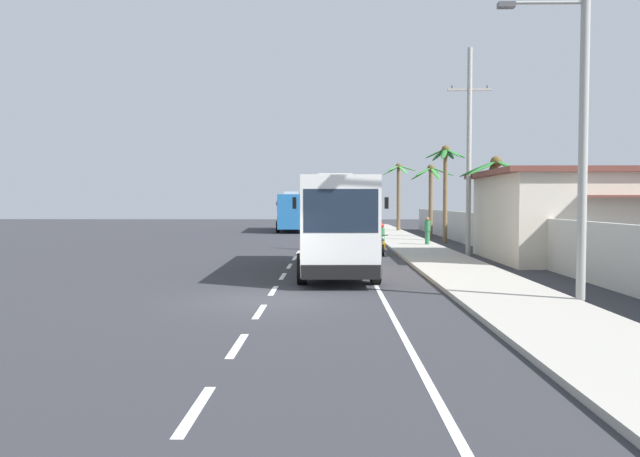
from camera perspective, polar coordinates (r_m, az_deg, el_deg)
The scene contains 14 objects.
ground_plane at distance 17.35m, azimuth -4.90°, elevation -6.62°, with size 160.00×160.00×0.00m, color #303035.
sidewalk_kerb at distance 27.63m, azimuth 11.52°, elevation -3.12°, with size 3.20×90.00×0.14m, color #A8A399.
lane_markings at distance 31.96m, azimuth 1.38°, elevation -2.43°, with size 3.41×71.02×0.01m.
boundary_wall at distance 32.31m, azimuth 16.89°, elevation -0.65°, with size 0.24×60.00×2.08m, color #B2B2AD.
coach_bus_foreground at distance 24.03m, azimuth 1.41°, elevation 0.74°, with size 3.10×10.64×3.87m.
coach_bus_far_lane at distance 57.93m, azimuth -2.72°, elevation 1.66°, with size 3.49×11.53×3.68m.
motorcycle_beside_bus at distance 32.05m, azimuth 5.76°, elevation -1.25°, with size 0.56×1.96×1.63m.
pedestrian_near_kerb at distance 38.22m, azimuth 9.93°, elevation -0.15°, with size 0.36×0.36×1.66m.
utility_pole_nearest at distance 17.94m, azimuth 23.08°, elevation 11.14°, with size 3.39×0.24×10.41m.
utility_pole_mid at distance 32.05m, azimuth 13.66°, elevation 7.16°, with size 2.20×0.24×10.45m.
palm_nearest at distance 42.40m, azimuth 11.58°, elevation 4.94°, with size 2.73×2.53×6.56m.
palm_second at distance 47.14m, azimuth 10.25°, elevation 3.88°, with size 3.26×3.27×5.57m.
palm_third at distance 30.25m, azimuth 15.98°, elevation 3.73°, with size 3.51×3.77×4.91m.
palm_fourth at distance 56.77m, azimuth 7.29°, elevation 4.04°, with size 3.10×2.98×6.29m.
Camera 1 is at (1.78, -17.03, 2.74)m, focal length 34.50 mm.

